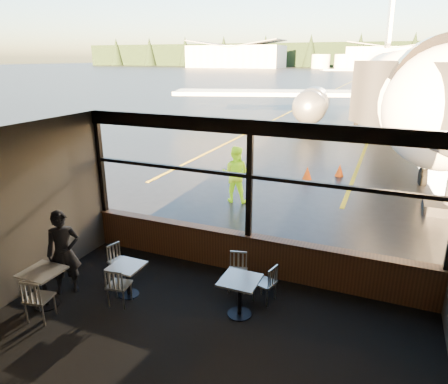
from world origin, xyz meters
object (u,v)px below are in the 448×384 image
Objects in this scene: cone_extra at (340,170)px; chair_near_n at (237,272)px; chair_mid_s at (119,285)px; jet_bridge at (424,133)px; chair_mid_w at (119,262)px; chair_left_s at (39,298)px; cafe_table_near at (240,297)px; cafe_table_left at (45,288)px; airliner at (406,39)px; cone_wing at (266,125)px; cone_nose at (307,173)px; ground_crew at (235,174)px; chair_near_e at (265,283)px; passenger at (64,253)px; cafe_table_mid at (128,280)px.

chair_near_n is at bearing -95.03° from cone_extra.
chair_mid_s is at bearing -104.35° from cone_extra.
chair_mid_s is at bearing -125.67° from jet_bridge.
chair_mid_w is (-0.61, 0.82, -0.03)m from chair_mid_s.
chair_mid_s is 1.45m from chair_left_s.
cafe_table_left is (-3.65, -1.21, 0.00)m from cafe_table_near.
cone_wing is (-8.23, -2.36, -5.56)m from airliner.
airliner reaches higher than cone_nose.
ground_crew reaches higher than chair_near_n.
chair_mid_s is 1.81× the size of cone_wing.
cone_extra is at bearing 87.28° from cafe_table_near.
chair_near_n is 8.73m from cone_nose.
cone_nose is at bearing 65.34° from chair_left_s.
cafe_table_near is 0.70m from chair_near_e.
cone_wing is (-2.18, 21.42, -0.67)m from passenger.
cafe_table_near is 21.59m from cone_wing.
jet_bridge is 11.10m from chair_left_s.
chair_mid_w reaches higher than cafe_table_left.
airliner is 15.03m from cone_nose.
chair_left_s reaches higher than cone_wing.
chair_near_n is at bearing 25.30° from chair_mid_s.
chair_near_n is 0.91× the size of chair_left_s.
cafe_table_left is at bearing -129.44° from jet_bridge.
chair_mid_s reaches higher than chair_near_e.
chair_mid_s is at bearing 128.90° from chair_near_e.
cafe_table_near is at bearing 168.88° from chair_near_e.
cafe_table_left is 0.98× the size of chair_mid_w.
cone_nose is (1.76, 3.55, -0.70)m from ground_crew.
jet_bridge is at bearing 50.56° from cafe_table_left.
passenger reaches higher than chair_near_n.
chair_mid_w is 0.88× the size of chair_left_s.
cafe_table_left is 3.86m from chair_near_n.
cafe_table_mid reaches higher than cone_extra.
cafe_table_near is (-2.42, -23.15, -5.41)m from airliner.
cone_nose is at bearing 20.13° from chair_near_e.
airliner is at bearing 16.00° from cone_wing.
passenger reaches higher than cone_extra.
chair_mid_w is at bearing -108.58° from cone_extra.
cafe_table_mid is at bearing 13.27° from chair_near_n.
chair_mid_s is (0.03, -0.33, 0.08)m from cafe_table_mid.
cafe_table_mid is (-2.37, -0.26, -0.04)m from cafe_table_near.
cafe_table_near is at bearing -101.46° from airliner.
chair_near_n reaches higher than cafe_table_mid.
cafe_table_left is 0.95× the size of chair_near_e.
airliner is 24.51m from cafe_table_mid.
chair_near_e is 1.63× the size of cone_extra.
cone_nose is at bearing -122.14° from ground_crew.
chair_mid_s is at bearing -106.81° from airliner.
ground_crew is at bearing -170.35° from chair_mid_w.
cone_extra is at bearing 65.91° from chair_mid_s.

